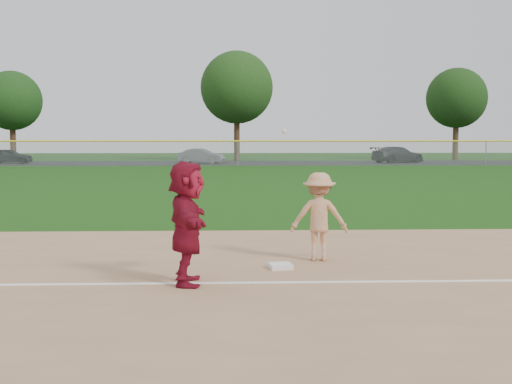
{
  "coord_description": "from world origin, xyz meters",
  "views": [
    {
      "loc": [
        -0.47,
        -11.01,
        2.4
      ],
      "look_at": [
        0.0,
        1.5,
        1.3
      ],
      "focal_mm": 45.0,
      "sensor_mm": 36.0,
      "label": 1
    }
  ],
  "objects_px": {
    "car_left": "(9,156)",
    "car_mid": "(201,156)",
    "first_base": "(280,266)",
    "car_right": "(398,155)",
    "base_runner": "(187,223)"
  },
  "relations": [
    {
      "from": "base_runner",
      "to": "car_right",
      "type": "relative_size",
      "value": 0.4
    },
    {
      "from": "base_runner",
      "to": "car_left",
      "type": "bearing_deg",
      "value": 18.52
    },
    {
      "from": "base_runner",
      "to": "car_mid",
      "type": "height_order",
      "value": "base_runner"
    },
    {
      "from": "first_base",
      "to": "base_runner",
      "type": "relative_size",
      "value": 0.2
    },
    {
      "from": "first_base",
      "to": "car_mid",
      "type": "xyz_separation_m",
      "value": [
        -3.54,
        44.53,
        0.6
      ]
    },
    {
      "from": "first_base",
      "to": "car_right",
      "type": "xyz_separation_m",
      "value": [
        14.01,
        45.72,
        0.67
      ]
    },
    {
      "from": "car_left",
      "to": "car_mid",
      "type": "bearing_deg",
      "value": -94.55
    },
    {
      "from": "car_left",
      "to": "car_mid",
      "type": "distance_m",
      "value": 16.68
    },
    {
      "from": "car_left",
      "to": "car_right",
      "type": "distance_m",
      "value": 34.23
    },
    {
      "from": "base_runner",
      "to": "car_left",
      "type": "height_order",
      "value": "base_runner"
    },
    {
      "from": "car_left",
      "to": "car_right",
      "type": "height_order",
      "value": "car_right"
    },
    {
      "from": "first_base",
      "to": "car_mid",
      "type": "distance_m",
      "value": 44.68
    },
    {
      "from": "first_base",
      "to": "car_right",
      "type": "bearing_deg",
      "value": 72.96
    },
    {
      "from": "base_runner",
      "to": "first_base",
      "type": "bearing_deg",
      "value": -57.58
    },
    {
      "from": "base_runner",
      "to": "car_mid",
      "type": "relative_size",
      "value": 0.5
    }
  ]
}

